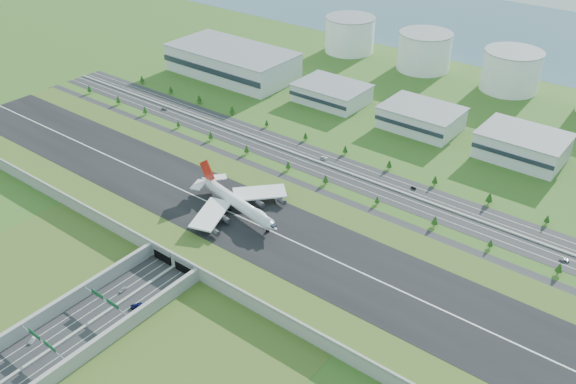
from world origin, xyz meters
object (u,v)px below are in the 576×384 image
Objects in this scene: car_0 at (122,290)px; car_2 at (137,305)px; car_5 at (413,188)px; car_7 at (324,157)px; car_1 at (33,340)px; boeing_747 at (237,203)px; fuel_tank_a at (350,35)px; car_4 at (164,109)px; car_6 at (565,260)px.

car_0 is 0.80× the size of car_2.
car_2 is (15.21, -3.39, 0.02)m from car_0.
car_7 reaches higher than car_5.
car_2 is (20.30, 45.53, 0.02)m from car_1.
car_2 reaches higher than car_1.
fuel_tank_a is at bearing 122.46° from boeing_747.
car_6 is at bearing -106.49° from car_4.
car_0 is (113.60, -390.26, -16.55)m from fuel_tank_a.
car_7 is at bearing -101.45° from car_4.
car_1 is 245.40m from car_5.
car_0 is 15.58m from car_2.
car_1 is 0.94× the size of car_6.
car_4 is (-160.32, 85.85, -13.65)m from boeing_747.
fuel_tank_a reaches higher than car_0.
car_6 is (158.80, 170.55, -0.11)m from car_2.
fuel_tank_a is at bearing -48.17° from car_2.
fuel_tank_a is 9.34× the size of car_6.
car_0 is at bearing -82.80° from boeing_747.
car_0 is 49.19m from car_1.
fuel_tank_a is 238.01m from car_7.
fuel_tank_a is at bearing -26.57° from car_4.
boeing_747 is at bearing -15.81° from car_5.
car_1 is 1.10× the size of car_4.
car_5 is 70.69m from car_7.
fuel_tank_a is 8.43× the size of car_7.
car_2 is at bearing -71.88° from fuel_tank_a.
boeing_747 reaches higher than car_2.
car_4 is at bearing 106.10° from car_1.
car_7 is (155.00, 12.57, 0.08)m from car_4.
boeing_747 reaches higher than car_0.
car_7 reaches higher than car_4.
car_7 is at bearing -61.28° from fuel_tank_a.
boeing_747 is 88.57m from car_2.
car_7 is (-14.71, 185.43, 0.01)m from car_2.
car_2 is at bearing -151.61° from car_4.
car_2 reaches higher than car_5.
car_7 reaches higher than car_2.
car_4 is at bearing 75.72° from car_6.
car_5 is at bearing 53.63° from car_1.
fuel_tank_a reaches higher than car_4.
boeing_747 is 16.16× the size of car_4.
car_5 is at bearing 68.21° from boeing_747.
car_7 is (0.50, 182.04, 0.03)m from car_0.
car_4 is 0.86× the size of car_6.
boeing_747 is 15.23× the size of car_0.
boeing_747 is 133.69m from car_1.
car_4 is 0.78× the size of car_7.
car_0 is at bearing -3.94° from car_5.
car_6 is 0.90× the size of car_7.
fuel_tank_a is 277.17m from car_5.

